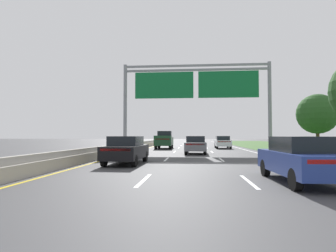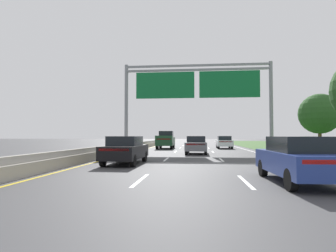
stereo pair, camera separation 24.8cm
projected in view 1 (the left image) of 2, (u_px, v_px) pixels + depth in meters
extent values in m
plane|color=#3D3D3F|center=(193.00, 149.00, 34.30)|extent=(220.00, 220.00, 0.00)
cube|color=white|center=(144.00, 180.00, 10.06)|extent=(0.14, 3.00, 0.01)
cube|color=white|center=(166.00, 159.00, 19.02)|extent=(0.14, 3.00, 0.01)
cube|color=white|center=(175.00, 152.00, 27.98)|extent=(0.14, 3.00, 0.01)
cube|color=white|center=(179.00, 148.00, 36.94)|extent=(0.14, 3.00, 0.01)
cube|color=white|center=(181.00, 146.00, 45.91)|extent=(0.14, 3.00, 0.01)
cube|color=white|center=(183.00, 144.00, 54.87)|extent=(0.14, 3.00, 0.01)
cube|color=white|center=(184.00, 143.00, 63.83)|extent=(0.14, 3.00, 0.01)
cube|color=white|center=(185.00, 142.00, 72.79)|extent=(0.14, 3.00, 0.01)
cube|color=white|center=(186.00, 141.00, 81.75)|extent=(0.14, 3.00, 0.01)
cube|color=white|center=(249.00, 181.00, 9.74)|extent=(0.14, 3.00, 0.01)
cube|color=white|center=(221.00, 160.00, 18.71)|extent=(0.14, 3.00, 0.01)
cube|color=white|center=(212.00, 152.00, 27.67)|extent=(0.14, 3.00, 0.01)
cube|color=white|center=(207.00, 148.00, 36.63)|extent=(0.14, 3.00, 0.01)
cube|color=white|center=(204.00, 146.00, 45.59)|extent=(0.14, 3.00, 0.01)
cube|color=white|center=(202.00, 144.00, 54.55)|extent=(0.14, 3.00, 0.01)
cube|color=white|center=(201.00, 143.00, 63.52)|extent=(0.14, 3.00, 0.01)
cube|color=white|center=(199.00, 142.00, 72.48)|extent=(0.14, 3.00, 0.01)
cube|color=white|center=(199.00, 141.00, 81.44)|extent=(0.14, 3.00, 0.01)
cube|color=white|center=(242.00, 149.00, 33.80)|extent=(0.16, 106.00, 0.01)
cube|color=gold|center=(145.00, 149.00, 34.80)|extent=(0.16, 106.00, 0.01)
cube|color=#3D602D|center=(311.00, 149.00, 33.11)|extent=(14.00, 110.00, 0.02)
cube|color=#A8A399|center=(140.00, 146.00, 34.87)|extent=(0.60, 110.00, 0.55)
cube|color=#A8A399|center=(140.00, 143.00, 34.88)|extent=(0.25, 110.00, 0.30)
cylinder|color=gray|center=(125.00, 108.00, 29.17)|extent=(0.36, 0.36, 9.04)
cylinder|color=gray|center=(270.00, 107.00, 27.92)|extent=(0.36, 0.36, 9.04)
cube|color=gray|center=(196.00, 66.00, 28.70)|extent=(14.70, 0.24, 0.20)
cube|color=gray|center=(196.00, 70.00, 28.68)|extent=(14.70, 0.24, 0.20)
cube|color=#0C602D|center=(164.00, 85.00, 28.72)|extent=(6.00, 0.12, 2.70)
cube|color=#0C602D|center=(228.00, 84.00, 28.17)|extent=(6.00, 0.12, 2.70)
cube|color=#193D23|center=(164.00, 141.00, 34.94)|extent=(2.07, 5.42, 1.00)
cube|color=black|center=(165.00, 134.00, 35.82)|extent=(1.74, 1.92, 0.78)
cube|color=#B21414|center=(162.00, 139.00, 32.30)|extent=(1.68, 0.10, 0.12)
cube|color=#193D23|center=(163.00, 136.00, 33.24)|extent=(2.02, 1.97, 0.20)
cylinder|color=black|center=(159.00, 145.00, 36.82)|extent=(0.31, 0.84, 0.84)
cylinder|color=black|center=(172.00, 145.00, 36.70)|extent=(0.31, 0.84, 0.84)
cylinder|color=black|center=(156.00, 146.00, 33.16)|extent=(0.31, 0.84, 0.84)
cylinder|color=black|center=(170.00, 146.00, 33.04)|extent=(0.31, 0.84, 0.84)
cube|color=navy|center=(302.00, 162.00, 9.54)|extent=(1.95, 4.45, 0.72)
cube|color=black|center=(302.00, 144.00, 9.51)|extent=(1.63, 2.34, 0.52)
cube|color=#B21414|center=(336.00, 162.00, 7.39)|extent=(1.53, 0.12, 0.12)
cylinder|color=black|center=(265.00, 168.00, 11.06)|extent=(0.24, 0.67, 0.66)
cylinder|color=black|center=(307.00, 168.00, 10.97)|extent=(0.24, 0.67, 0.66)
cylinder|color=black|center=(296.00, 180.00, 8.07)|extent=(0.24, 0.67, 0.66)
cube|color=slate|center=(196.00, 146.00, 24.72)|extent=(1.94, 4.45, 0.72)
cube|color=black|center=(196.00, 139.00, 24.69)|extent=(1.63, 2.34, 0.52)
cube|color=#B21414|center=(195.00, 144.00, 22.58)|extent=(1.53, 0.12, 0.12)
cylinder|color=black|center=(187.00, 149.00, 26.28)|extent=(0.24, 0.67, 0.66)
cylinder|color=black|center=(205.00, 149.00, 26.11)|extent=(0.24, 0.67, 0.66)
cylinder|color=black|center=(186.00, 151.00, 23.31)|extent=(0.24, 0.67, 0.66)
cylinder|color=black|center=(205.00, 151.00, 23.13)|extent=(0.24, 0.67, 0.66)
cube|color=silver|center=(223.00, 143.00, 35.32)|extent=(1.89, 4.43, 0.72)
cube|color=black|center=(223.00, 138.00, 35.29)|extent=(1.60, 2.33, 0.52)
cube|color=#B21414|center=(224.00, 142.00, 33.18)|extent=(1.53, 0.10, 0.12)
cylinder|color=black|center=(215.00, 145.00, 36.87)|extent=(0.23, 0.66, 0.66)
cylinder|color=black|center=(228.00, 145.00, 36.71)|extent=(0.23, 0.66, 0.66)
cylinder|color=black|center=(217.00, 146.00, 33.90)|extent=(0.23, 0.66, 0.66)
cylinder|color=black|center=(231.00, 146.00, 33.73)|extent=(0.23, 0.66, 0.66)
cube|color=black|center=(126.00, 152.00, 15.87)|extent=(1.89, 4.43, 0.72)
cube|color=black|center=(126.00, 141.00, 15.84)|extent=(1.60, 2.32, 0.52)
cube|color=#B21414|center=(116.00, 150.00, 13.73)|extent=(1.53, 0.10, 0.12)
cylinder|color=black|center=(120.00, 156.00, 17.42)|extent=(0.23, 0.66, 0.66)
cylinder|color=black|center=(145.00, 156.00, 17.26)|extent=(0.23, 0.66, 0.66)
cylinder|color=black|center=(104.00, 160.00, 14.45)|extent=(0.23, 0.66, 0.66)
cylinder|color=black|center=(134.00, 161.00, 14.29)|extent=(0.23, 0.66, 0.66)
cylinder|color=#4C3823|center=(318.00, 140.00, 30.76)|extent=(0.36, 0.36, 2.26)
sphere|color=#234C1E|center=(317.00, 114.00, 30.86)|extent=(4.40, 4.40, 4.40)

